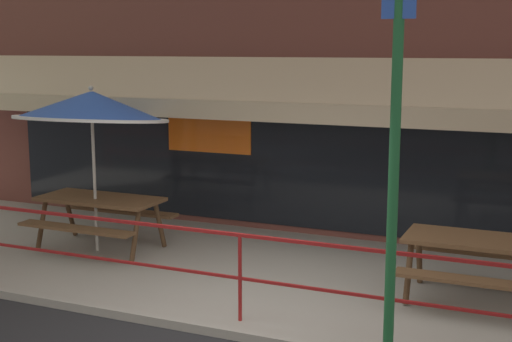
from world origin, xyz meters
The scene contains 7 objects.
ground_plane centered at (0.00, 0.00, 0.00)m, with size 120.00×120.00×0.00m, color #232326.
patio_deck centered at (0.00, 2.00, 0.05)m, with size 15.00×4.00×0.10m, color #9E998E.
patio_railing centered at (0.00, 0.30, 0.80)m, with size 13.84×0.04×0.97m.
picnic_table_left centered at (-3.01, 2.00, 0.71)m, with size 1.80×1.42×0.76m.
picnic_table_centre centered at (2.34, 1.88, 0.71)m, with size 1.80×1.42×0.76m.
patio_umbrella_left centered at (-3.01, 1.90, 2.18)m, with size 2.14×2.14×2.39m.
street_sign_pole centered at (1.77, -0.45, 2.44)m, with size 0.28×0.09×4.76m.
Camera 1 is at (3.06, -6.30, 3.01)m, focal length 50.00 mm.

